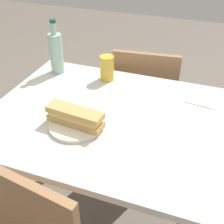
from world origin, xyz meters
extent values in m
plane|color=#6B6056|center=(0.00, 0.00, 0.00)|extent=(8.00, 8.00, 0.00)
cube|color=beige|center=(0.00, 0.00, 0.76)|extent=(1.07, 0.81, 0.03)
cylinder|color=#262628|center=(-0.48, 0.35, 0.37)|extent=(0.06, 0.06, 0.75)
cylinder|color=#262628|center=(0.48, 0.35, 0.37)|extent=(0.06, 0.06, 0.75)
cube|color=#936B47|center=(0.00, 0.69, 0.45)|extent=(0.44, 0.44, 0.02)
cube|color=#936B47|center=(0.02, 0.50, 0.66)|extent=(0.38, 0.07, 0.40)
cylinder|color=#936B47|center=(0.16, 0.89, 0.22)|extent=(0.04, 0.04, 0.44)
cylinder|color=#936B47|center=(-0.20, 0.85, 0.22)|extent=(0.04, 0.04, 0.44)
cylinder|color=#936B47|center=(0.20, 0.53, 0.22)|extent=(0.04, 0.04, 0.44)
cylinder|color=#936B47|center=(-0.16, 0.49, 0.22)|extent=(0.04, 0.04, 0.44)
cube|color=#936B47|center=(-0.10, -0.50, 0.66)|extent=(0.38, 0.09, 0.40)
cylinder|color=silver|center=(-0.11, -0.12, 0.79)|extent=(0.22, 0.22, 0.01)
cube|color=tan|center=(-0.11, -0.12, 0.81)|extent=(0.24, 0.09, 0.02)
cube|color=#DBC66B|center=(-0.11, -0.12, 0.83)|extent=(0.22, 0.08, 0.02)
cube|color=tan|center=(-0.11, -0.12, 0.85)|extent=(0.24, 0.09, 0.02)
cube|color=silver|center=(-0.07, -0.07, 0.80)|extent=(0.10, 0.02, 0.00)
cube|color=#59331E|center=(-0.16, -0.08, 0.80)|extent=(0.08, 0.02, 0.01)
cylinder|color=#99C6B7|center=(-0.42, 0.29, 0.89)|extent=(0.07, 0.07, 0.21)
cylinder|color=#99C6B7|center=(-0.42, 0.29, 1.02)|extent=(0.03, 0.03, 0.06)
cylinder|color=#19472D|center=(-0.42, 0.29, 1.06)|extent=(0.03, 0.03, 0.02)
cylinder|color=gold|center=(-0.14, 0.30, 0.84)|extent=(0.07, 0.07, 0.13)
cube|color=white|center=(0.35, 0.28, 0.78)|extent=(0.16, 0.16, 0.00)
camera|label=1|loc=(0.35, -0.96, 1.52)|focal=47.03mm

